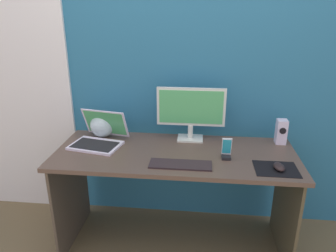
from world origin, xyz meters
The scene contains 12 objects.
ground_plane centered at (0.00, 0.00, 0.00)m, with size 8.00×8.00×0.00m, color brown.
wall_back centered at (0.00, 0.42, 1.25)m, with size 6.00×0.04×2.50m, color teal.
door_left centered at (-1.24, 0.38, 1.01)m, with size 0.82×0.02×2.02m, color white.
desk centered at (0.00, 0.00, 0.59)m, with size 1.57×0.63×0.73m.
monitor centered at (0.09, 0.23, 0.95)m, with size 0.48×0.14×0.38m.
speaker_right centered at (0.71, 0.23, 0.82)m, with size 0.07×0.08×0.17m.
laptop centered at (-0.54, 0.08, 0.78)m, with size 0.38×0.37×0.22m.
fishbowl centered at (-0.55, 0.22, 0.82)m, with size 0.18×0.18×0.18m, color silver.
keyboard_external centered at (0.05, -0.18, 0.74)m, with size 0.38×0.13×0.01m, color #2C2123.
mousepad centered at (0.61, -0.17, 0.74)m, with size 0.25×0.20×0.00m, color black.
mouse centered at (0.62, -0.18, 0.75)m, with size 0.06×0.10×0.04m, color black.
phone_in_dock centered at (0.33, -0.06, 0.78)m, with size 0.06×0.06×0.14m.
Camera 1 is at (0.16, -1.89, 1.62)m, focal length 34.05 mm.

